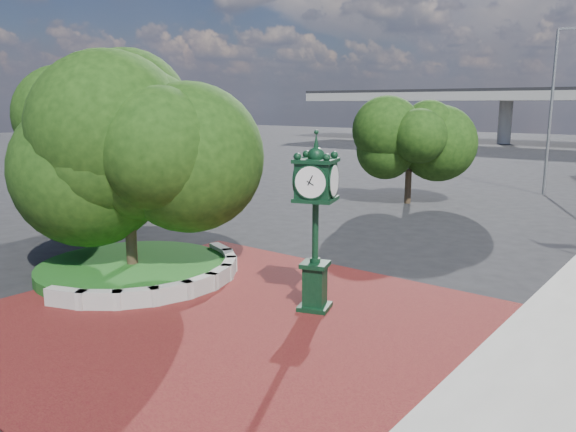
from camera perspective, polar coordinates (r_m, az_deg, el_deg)
The scene contains 9 objects.
ground at distance 15.76m, azimuth -4.38°, elevation -9.34°, with size 200.00×200.00×0.00m, color black.
plaza at distance 15.08m, azimuth -6.98°, elevation -10.28°, with size 12.00×12.00×0.04m, color #5E1618.
planter_wall at distance 17.52m, azimuth -10.99°, elevation -6.43°, with size 2.96×6.77×0.54m.
grass_bed at distance 19.27m, azimuth -15.48°, elevation -5.21°, with size 6.10×6.10×0.40m, color #134415.
tree_planter at distance 18.59m, azimuth -16.06°, elevation 5.26°, with size 5.20×5.20×6.33m.
tree_northwest at distance 27.96m, azimuth -17.50°, elevation 7.92°, with size 5.60×5.60×6.93m.
tree_street at distance 32.13m, azimuth 12.27°, elevation 6.98°, with size 4.40×4.40×5.45m.
post_clock at distance 14.87m, azimuth 2.81°, elevation 0.05°, with size 1.22×1.22×4.82m.
street_lamp_near at distance 37.88m, azimuth 25.60°, elevation 10.66°, with size 2.17×0.82×9.90m.
Camera 1 is at (10.00, -10.83, 5.57)m, focal length 35.00 mm.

